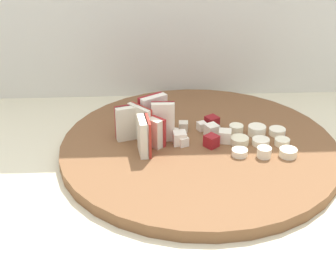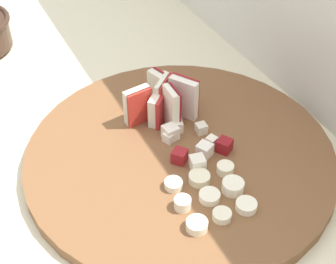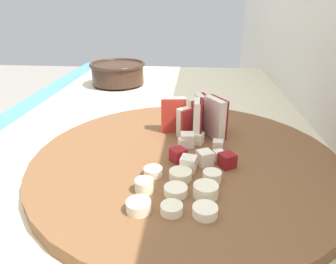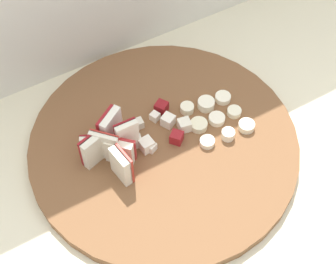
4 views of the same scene
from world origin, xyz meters
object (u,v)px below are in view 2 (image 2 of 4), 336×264
(banana_slice_rows, at_px, (211,195))
(apple_dice_pile, at_px, (192,144))
(apple_wedge_fan, at_px, (163,99))
(cutting_board, at_px, (180,156))

(banana_slice_rows, bearing_deg, apple_dice_pile, 166.15)
(apple_wedge_fan, distance_m, apple_dice_pile, 0.09)
(apple_wedge_fan, relative_size, apple_dice_pile, 1.03)
(cutting_board, distance_m, apple_dice_pile, 0.03)
(apple_wedge_fan, xyz_separation_m, apple_dice_pile, (0.09, 0.00, -0.02))
(cutting_board, distance_m, banana_slice_rows, 0.10)
(cutting_board, bearing_deg, apple_dice_pile, 77.85)
(apple_wedge_fan, height_order, apple_dice_pile, apple_wedge_fan)
(apple_wedge_fan, bearing_deg, cutting_board, -10.39)
(cutting_board, relative_size, banana_slice_rows, 4.17)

